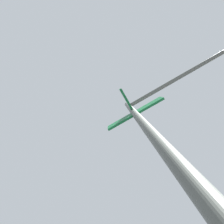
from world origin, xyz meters
name	(u,v)px	position (x,y,z in m)	size (l,w,h in m)	color
traffic_signal_near	(217,69)	(-5.76, -6.23, 3.58)	(2.34, 3.19, 5.02)	#474C47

